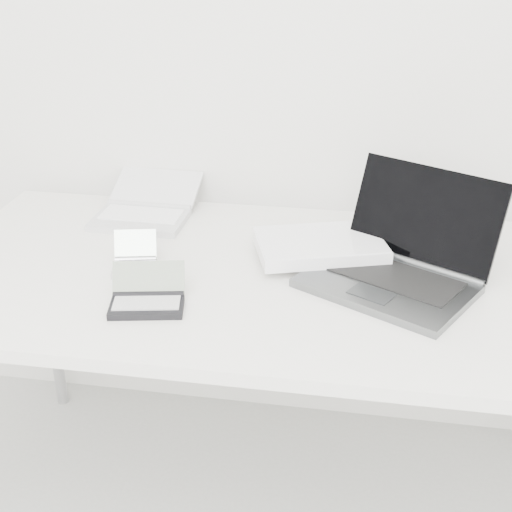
% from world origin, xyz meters
% --- Properties ---
extents(desk, '(1.60, 0.80, 0.73)m').
position_xyz_m(desk, '(0.00, 1.55, 0.68)').
color(desk, white).
rests_on(desk, ground).
extents(laptop_large, '(0.58, 0.46, 0.23)m').
position_xyz_m(laptop_large, '(0.21, 1.59, 0.77)').
color(laptop_large, '#595C5E').
rests_on(laptop_large, desk).
extents(netbook_open_white, '(0.25, 0.31, 0.07)m').
position_xyz_m(netbook_open_white, '(-0.39, 1.82, 0.75)').
color(netbook_open_white, silver).
rests_on(netbook_open_white, desk).
extents(pda_silver, '(0.12, 0.13, 0.08)m').
position_xyz_m(pda_silver, '(-0.32, 1.52, 0.75)').
color(pda_silver, '#B6B6BB').
rests_on(pda_silver, desk).
extents(palmtop_charcoal, '(0.17, 0.15, 0.08)m').
position_xyz_m(palmtop_charcoal, '(-0.24, 1.36, 0.75)').
color(palmtop_charcoal, black).
rests_on(palmtop_charcoal, desk).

